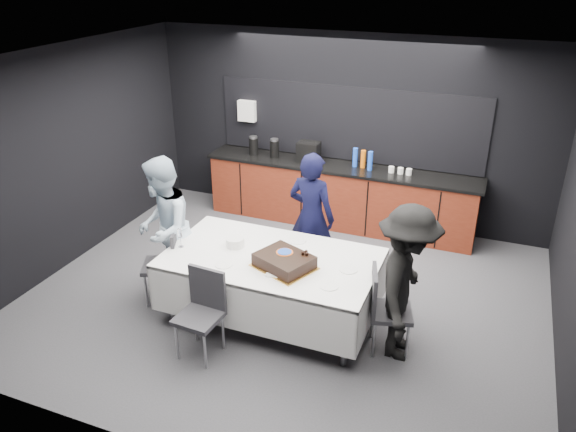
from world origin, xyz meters
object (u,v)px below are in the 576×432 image
at_px(party_table, 271,268).
at_px(chair_near, 203,307).
at_px(cake_assembly, 284,261).
at_px(person_right, 406,284).
at_px(chair_left, 167,259).
at_px(chair_right, 384,305).
at_px(person_center, 311,217).
at_px(plate_stack, 235,242).
at_px(champagne_flute, 180,234).
at_px(person_left, 163,228).

height_order(party_table, chair_near, chair_near).
relative_size(cake_assembly, person_right, 0.44).
bearing_deg(chair_left, chair_near, -39.06).
relative_size(chair_right, person_center, 0.56).
bearing_deg(person_right, chair_left, 87.48).
xyz_separation_m(plate_stack, person_center, (0.59, 0.93, 0.00)).
height_order(plate_stack, person_center, person_center).
relative_size(chair_right, chair_near, 1.00).
xyz_separation_m(plate_stack, champagne_flute, (-0.56, -0.25, 0.11)).
distance_m(chair_left, person_center, 1.80).
distance_m(plate_stack, champagne_flute, 0.62).
relative_size(cake_assembly, champagne_flute, 3.27).
height_order(party_table, chair_right, chair_right).
distance_m(chair_near, person_right, 2.05).
bearing_deg(person_left, cake_assembly, 61.79).
xyz_separation_m(chair_near, person_center, (0.53, 1.81, 0.30)).
height_order(party_table, cake_assembly, cake_assembly).
height_order(champagne_flute, chair_near, champagne_flute).
bearing_deg(chair_left, person_left, 128.94).
distance_m(party_table, person_center, 1.03).
bearing_deg(party_table, chair_left, -175.27).
bearing_deg(person_right, person_center, 48.50).
relative_size(person_left, person_right, 1.04).
bearing_deg(chair_right, person_left, 177.58).
xyz_separation_m(person_left, person_right, (2.86, -0.11, -0.03)).
distance_m(chair_right, person_left, 2.69).
height_order(plate_stack, chair_left, chair_left).
height_order(party_table, chair_left, chair_left).
bearing_deg(champagne_flute, cake_assembly, 0.38).
relative_size(plate_stack, champagne_flute, 0.94).
relative_size(cake_assembly, chair_right, 0.79).
bearing_deg(champagne_flute, chair_left, 165.97).
distance_m(cake_assembly, chair_left, 1.53).
xyz_separation_m(chair_right, person_right, (0.20, 0.00, 0.30)).
bearing_deg(plate_stack, person_left, -176.05).
distance_m(party_table, cake_assembly, 0.34).
xyz_separation_m(champagne_flute, chair_right, (2.32, 0.07, -0.40)).
distance_m(chair_left, chair_right, 2.56).
height_order(party_table, champagne_flute, champagne_flute).
bearing_deg(person_right, chair_right, 87.96).
relative_size(cake_assembly, person_left, 0.43).
relative_size(plate_stack, chair_near, 0.23).
xyz_separation_m(party_table, person_right, (1.48, -0.09, 0.19)).
distance_m(champagne_flute, person_right, 2.52).
relative_size(chair_left, chair_near, 1.00).
distance_m(chair_right, person_center, 1.64).
bearing_deg(cake_assembly, chair_right, 3.43).
relative_size(party_table, chair_right, 2.51).
height_order(champagne_flute, chair_right, champagne_flute).
bearing_deg(person_left, person_center, 101.67).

